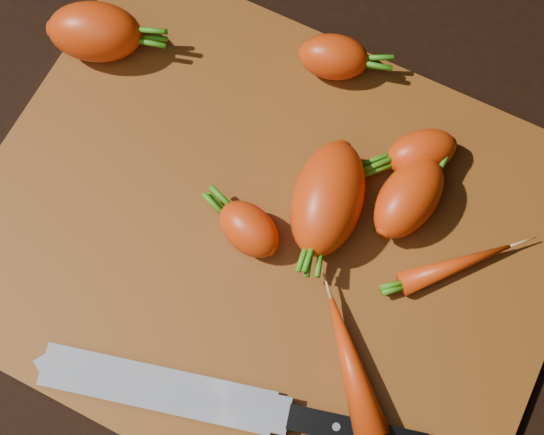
% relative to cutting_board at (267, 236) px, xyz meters
% --- Properties ---
extents(ground, '(2.00, 2.00, 0.01)m').
position_rel_cutting_board_xyz_m(ground, '(0.00, 0.00, -0.01)').
color(ground, black).
extents(cutting_board, '(0.50, 0.40, 0.01)m').
position_rel_cutting_board_xyz_m(cutting_board, '(0.00, 0.00, 0.00)').
color(cutting_board, brown).
rests_on(cutting_board, ground).
extents(carrot_0, '(0.10, 0.08, 0.05)m').
position_rel_cutting_board_xyz_m(carrot_0, '(-0.22, 0.09, 0.03)').
color(carrot_0, '#E73B0A').
rests_on(carrot_0, cutting_board).
extents(carrot_1, '(0.07, 0.05, 0.04)m').
position_rel_cutting_board_xyz_m(carrot_1, '(-0.01, -0.01, 0.03)').
color(carrot_1, '#E73B0A').
rests_on(carrot_1, cutting_board).
extents(carrot_2, '(0.08, 0.11, 0.06)m').
position_rel_cutting_board_xyz_m(carrot_2, '(0.04, 0.04, 0.04)').
color(carrot_2, '#E73B0A').
rests_on(carrot_2, cutting_board).
extents(carrot_3, '(0.06, 0.09, 0.05)m').
position_rel_cutting_board_xyz_m(carrot_3, '(0.10, 0.08, 0.03)').
color(carrot_3, '#E73B0A').
rests_on(carrot_3, cutting_board).
extents(carrot_4, '(0.07, 0.07, 0.04)m').
position_rel_cutting_board_xyz_m(carrot_4, '(0.09, 0.12, 0.03)').
color(carrot_4, '#E73B0A').
rests_on(carrot_4, cutting_board).
extents(carrot_5, '(0.07, 0.06, 0.04)m').
position_rel_cutting_board_xyz_m(carrot_5, '(-0.02, 0.17, 0.03)').
color(carrot_5, '#E73B0A').
rests_on(carrot_5, cutting_board).
extents(carrot_6, '(0.08, 0.09, 0.02)m').
position_rel_cutting_board_xyz_m(carrot_6, '(0.15, 0.04, 0.02)').
color(carrot_6, '#E73B0A').
rests_on(carrot_6, cutting_board).
extents(carrot_7, '(0.10, 0.10, 0.03)m').
position_rel_cutting_board_xyz_m(carrot_7, '(0.11, -0.07, 0.02)').
color(carrot_7, '#E73B0A').
rests_on(carrot_7, cutting_board).
extents(knife, '(0.31, 0.10, 0.02)m').
position_rel_cutting_board_xyz_m(knife, '(-0.00, -0.15, 0.01)').
color(knife, gray).
rests_on(knife, cutting_board).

